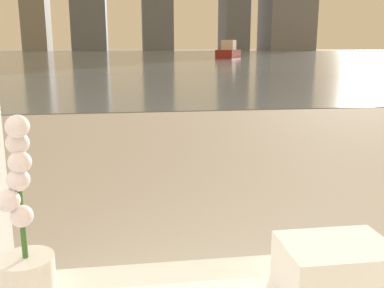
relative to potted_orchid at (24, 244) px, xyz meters
name	(u,v)px	position (x,y,z in m)	size (l,w,h in m)	color
potted_orchid	(24,244)	(0.00, 0.00, 0.00)	(0.12, 0.12, 0.41)	silver
towel_stack	(335,269)	(0.68, -0.08, -0.07)	(0.24, 0.17, 0.12)	white
harbor_water	(133,54)	(0.68, 61.13, -0.64)	(180.00, 110.00, 0.01)	slate
harbor_boat_0	(229,52)	(9.33, 38.62, -0.05)	(3.22, 4.63, 1.65)	maroon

